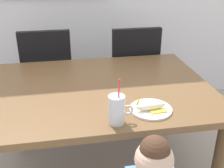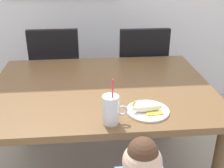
# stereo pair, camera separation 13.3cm
# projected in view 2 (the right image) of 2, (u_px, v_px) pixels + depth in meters

# --- Properties ---
(dining_table) EXTENTS (1.42, 1.07, 0.74)m
(dining_table) POSITION_uv_depth(u_px,v_px,m) (102.00, 98.00, 1.85)
(dining_table) COLOR brown
(dining_table) RESTS_ON ground
(dining_chair_left) EXTENTS (0.44, 0.44, 0.96)m
(dining_chair_left) POSITION_uv_depth(u_px,v_px,m) (57.00, 72.00, 2.56)
(dining_chair_left) COLOR black
(dining_chair_left) RESTS_ON ground
(dining_chair_right) EXTENTS (0.44, 0.44, 0.96)m
(dining_chair_right) POSITION_uv_depth(u_px,v_px,m) (141.00, 71.00, 2.58)
(dining_chair_right) COLOR black
(dining_chair_right) RESTS_ON ground
(milk_cup) EXTENTS (0.13, 0.08, 0.25)m
(milk_cup) POSITION_uv_depth(u_px,v_px,m) (111.00, 111.00, 1.39)
(milk_cup) COLOR silver
(milk_cup) RESTS_ON dining_table
(snack_plate) EXTENTS (0.23, 0.23, 0.01)m
(snack_plate) POSITION_uv_depth(u_px,v_px,m) (148.00, 111.00, 1.51)
(snack_plate) COLOR white
(snack_plate) RESTS_ON dining_table
(peeled_banana) EXTENTS (0.17, 0.11, 0.07)m
(peeled_banana) POSITION_uv_depth(u_px,v_px,m) (148.00, 108.00, 1.49)
(peeled_banana) COLOR #F4EAC6
(peeled_banana) RESTS_ON snack_plate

